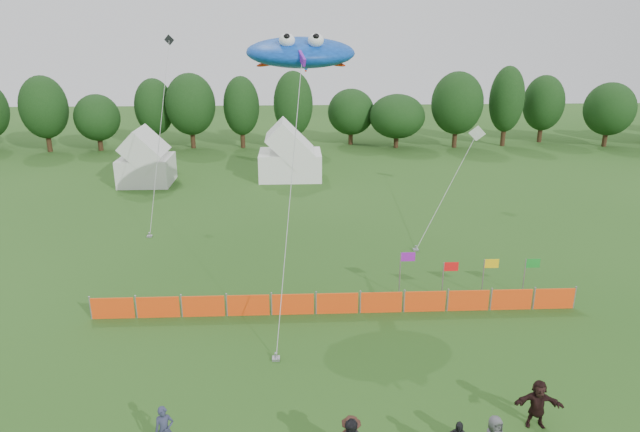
{
  "coord_description": "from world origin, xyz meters",
  "views": [
    {
      "loc": [
        -1.01,
        -15.5,
        12.36
      ],
      "look_at": [
        0.0,
        6.0,
        5.2
      ],
      "focal_mm": 32.0,
      "sensor_mm": 36.0,
      "label": 1
    }
  ],
  "objects_px": {
    "barrier_fence": "(337,303)",
    "spectator_f": "(538,404)",
    "spectator_a": "(165,430)",
    "tent_right": "(290,156)",
    "stingray_kite": "(302,53)",
    "tent_left": "(146,161)"
  },
  "relations": [
    {
      "from": "tent_right",
      "to": "spectator_f",
      "type": "bearing_deg",
      "value": -76.07
    },
    {
      "from": "spectator_a",
      "to": "spectator_f",
      "type": "relative_size",
      "value": 0.95
    },
    {
      "from": "tent_right",
      "to": "stingray_kite",
      "type": "xyz_separation_m",
      "value": [
        0.77,
        -18.79,
        9.27
      ]
    },
    {
      "from": "barrier_fence",
      "to": "spectator_f",
      "type": "distance_m",
      "value": 9.88
    },
    {
      "from": "tent_right",
      "to": "stingray_kite",
      "type": "height_order",
      "value": "stingray_kite"
    },
    {
      "from": "barrier_fence",
      "to": "spectator_a",
      "type": "relative_size",
      "value": 13.87
    },
    {
      "from": "tent_right",
      "to": "spectator_a",
      "type": "distance_m",
      "value": 33.31
    },
    {
      "from": "spectator_a",
      "to": "tent_right",
      "type": "bearing_deg",
      "value": 67.6
    },
    {
      "from": "tent_left",
      "to": "barrier_fence",
      "type": "distance_m",
      "value": 27.21
    },
    {
      "from": "barrier_fence",
      "to": "stingray_kite",
      "type": "height_order",
      "value": "stingray_kite"
    },
    {
      "from": "barrier_fence",
      "to": "spectator_a",
      "type": "xyz_separation_m",
      "value": [
        -5.88,
        -8.59,
        0.29
      ]
    },
    {
      "from": "barrier_fence",
      "to": "spectator_f",
      "type": "relative_size",
      "value": 13.11
    },
    {
      "from": "tent_right",
      "to": "spectator_a",
      "type": "xyz_separation_m",
      "value": [
        -3.72,
        -33.09,
        -1.11
      ]
    },
    {
      "from": "spectator_f",
      "to": "barrier_fence",
      "type": "bearing_deg",
      "value": 134.59
    },
    {
      "from": "tent_right",
      "to": "spectator_f",
      "type": "height_order",
      "value": "tent_right"
    },
    {
      "from": "tent_left",
      "to": "stingray_kite",
      "type": "height_order",
      "value": "stingray_kite"
    },
    {
      "from": "spectator_a",
      "to": "barrier_fence",
      "type": "bearing_deg",
      "value": 39.6
    },
    {
      "from": "spectator_a",
      "to": "spectator_f",
      "type": "bearing_deg",
      "value": -12.81
    },
    {
      "from": "tent_left",
      "to": "barrier_fence",
      "type": "xyz_separation_m",
      "value": [
        13.99,
        -23.3,
        -1.36
      ]
    },
    {
      "from": "tent_right",
      "to": "tent_left",
      "type": "bearing_deg",
      "value": -174.23
    },
    {
      "from": "tent_left",
      "to": "spectator_f",
      "type": "bearing_deg",
      "value": -57.54
    },
    {
      "from": "stingray_kite",
      "to": "spectator_f",
      "type": "bearing_deg",
      "value": -61.93
    }
  ]
}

